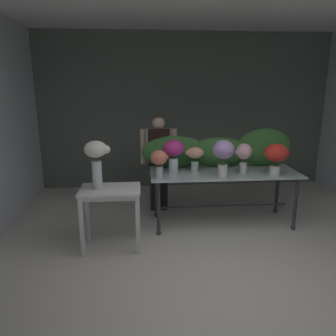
{
  "coord_description": "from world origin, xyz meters",
  "views": [
    {
      "loc": [
        -0.89,
        -2.62,
        2.05
      ],
      "look_at": [
        -0.53,
        1.55,
        0.95
      ],
      "focal_mm": 35.2,
      "sensor_mm": 36.0,
      "label": 1
    }
  ],
  "objects": [
    {
      "name": "ground_plane",
      "position": [
        0.0,
        1.94,
        0.0
      ],
      "size": [
        8.52,
        8.52,
        0.0
      ],
      "primitive_type": "plane",
      "color": "silver"
    },
    {
      "name": "wall_back",
      "position": [
        0.0,
        3.87,
        1.49
      ],
      "size": [
        5.75,
        0.12,
        2.98
      ],
      "primitive_type": "cube",
      "color": "slate",
      "rests_on": "ground"
    },
    {
      "name": "foliage_backdrop",
      "position": [
        0.33,
        2.16,
        1.05
      ],
      "size": [
        2.28,
        0.27,
        0.58
      ],
      "color": "#387033",
      "rests_on": "display_table_glass"
    },
    {
      "name": "display_table_glass",
      "position": [
        0.31,
        1.87,
        0.68
      ],
      "size": [
        2.13,
        0.83,
        0.81
      ],
      "color": "silver",
      "rests_on": "ground"
    },
    {
      "name": "vase_peach_ranunculus",
      "position": [
        -0.11,
        1.91,
        1.03
      ],
      "size": [
        0.27,
        0.24,
        0.36
      ],
      "color": "silver",
      "rests_on": "display_table_glass"
    },
    {
      "name": "side_table_white",
      "position": [
        -1.27,
        1.27,
        0.67
      ],
      "size": [
        0.74,
        0.51,
        0.79
      ],
      "color": "white",
      "rests_on": "ground"
    },
    {
      "name": "ceiling_slab",
      "position": [
        0.0,
        1.94,
        3.04
      ],
      "size": [
        5.87,
        3.99,
        0.12
      ],
      "primitive_type": "cube",
      "color": "silver",
      "rests_on": "wall_back"
    },
    {
      "name": "vase_magenta_stock",
      "position": [
        -0.42,
        1.87,
        1.1
      ],
      "size": [
        0.3,
        0.3,
        0.47
      ],
      "color": "silver",
      "rests_on": "display_table_glass"
    },
    {
      "name": "vase_lilac_tulips",
      "position": [
        0.21,
        1.57,
        1.14
      ],
      "size": [
        0.29,
        0.29,
        0.51
      ],
      "color": "silver",
      "rests_on": "display_table_glass"
    },
    {
      "name": "florist",
      "position": [
        -0.6,
        2.49,
        0.94
      ],
      "size": [
        0.58,
        0.24,
        1.54
      ],
      "color": "#232328",
      "rests_on": "ground"
    },
    {
      "name": "vase_scarlet_anemones",
      "position": [
        0.96,
        1.61,
        1.09
      ],
      "size": [
        0.33,
        0.32,
        0.45
      ],
      "color": "silver",
      "rests_on": "display_table_glass"
    },
    {
      "name": "vase_coral_carnations",
      "position": [
        -0.64,
        1.63,
        1.05
      ],
      "size": [
        0.24,
        0.22,
        0.38
      ],
      "color": "silver",
      "rests_on": "display_table_glass"
    },
    {
      "name": "vase_white_roses_tall",
      "position": [
        -1.41,
        1.27,
        1.17
      ],
      "size": [
        0.31,
        0.27,
        0.59
      ],
      "color": "silver",
      "rests_on": "side_table_white"
    },
    {
      "name": "vase_blush_peonies",
      "position": [
        0.54,
        1.74,
        1.07
      ],
      "size": [
        0.24,
        0.21,
        0.43
      ],
      "color": "silver",
      "rests_on": "display_table_glass"
    }
  ]
}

